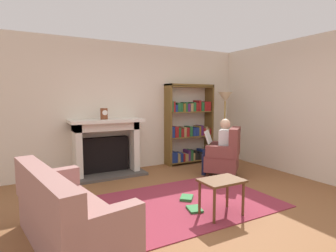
% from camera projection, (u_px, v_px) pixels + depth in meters
% --- Properties ---
extents(ground, '(14.00, 14.00, 0.00)m').
position_uv_depth(ground, '(203.00, 208.00, 3.78)').
color(ground, brown).
extents(back_wall, '(5.60, 0.10, 2.70)m').
position_uv_depth(back_wall, '(134.00, 107.00, 5.86)').
color(back_wall, beige).
rests_on(back_wall, ground).
extents(side_wall_right, '(0.10, 5.20, 2.70)m').
position_uv_depth(side_wall_right, '(267.00, 107.00, 5.99)').
color(side_wall_right, beige).
rests_on(side_wall_right, ground).
extents(area_rug, '(2.40, 1.80, 0.01)m').
position_uv_depth(area_rug, '(191.00, 201.00, 4.04)').
color(area_rug, maroon).
rests_on(area_rug, ground).
extents(fireplace, '(1.45, 0.64, 1.13)m').
position_uv_depth(fireplace, '(106.00, 146.00, 5.38)').
color(fireplace, '#4C4742').
rests_on(fireplace, ground).
extents(mantel_clock, '(0.14, 0.14, 0.21)m').
position_uv_depth(mantel_clock, '(104.00, 114.00, 5.20)').
color(mantel_clock, brown).
rests_on(mantel_clock, fireplace).
extents(bookshelf, '(1.19, 0.32, 1.86)m').
position_uv_depth(bookshelf, '(189.00, 126.00, 6.34)').
color(bookshelf, brown).
rests_on(bookshelf, ground).
extents(armchair_reading, '(0.89, 0.89, 0.97)m').
position_uv_depth(armchair_reading, '(225.00, 155.00, 5.31)').
color(armchair_reading, '#331E14').
rests_on(armchair_reading, ground).
extents(seated_reader, '(0.58, 0.59, 1.14)m').
position_uv_depth(seated_reader, '(220.00, 145.00, 5.32)').
color(seated_reader, silver).
rests_on(seated_reader, ground).
extents(sofa_floral, '(1.01, 1.80, 0.85)m').
position_uv_depth(sofa_floral, '(66.00, 217.00, 2.77)').
color(sofa_floral, '#9D6F69').
rests_on(sofa_floral, ground).
extents(side_table, '(0.56, 0.39, 0.49)m').
position_uv_depth(side_table, '(222.00, 185.00, 3.51)').
color(side_table, brown).
rests_on(side_table, ground).
extents(scattered_books, '(0.39, 0.68, 0.04)m').
position_uv_depth(scattered_books, '(190.00, 202.00, 3.92)').
color(scattered_books, '#267233').
rests_on(scattered_books, area_rug).
extents(floor_lamp, '(0.32, 0.32, 1.68)m').
position_uv_depth(floor_lamp, '(225.00, 103.00, 6.23)').
color(floor_lamp, '#B7933F').
rests_on(floor_lamp, ground).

